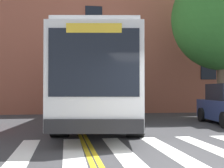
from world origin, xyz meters
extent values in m
plane|color=#38383A|center=(0.00, 0.00, 0.00)|extent=(120.00, 120.00, 0.00)
cube|color=white|center=(-3.19, 1.77, 0.00)|extent=(0.55, 4.24, 0.01)
cube|color=white|center=(-2.00, 1.75, 0.00)|extent=(0.55, 4.24, 0.01)
cube|color=white|center=(-0.82, 1.73, 0.00)|extent=(0.55, 4.24, 0.01)
cube|color=white|center=(0.37, 1.72, 0.00)|extent=(0.55, 4.24, 0.01)
cube|color=white|center=(1.56, 1.70, 0.00)|extent=(0.55, 4.24, 0.01)
cube|color=gold|center=(-1.67, 15.73, 0.00)|extent=(0.12, 36.00, 0.01)
cube|color=gold|center=(-1.51, 15.73, 0.00)|extent=(0.12, 36.00, 0.01)
cube|color=white|center=(-0.54, 7.94, 1.86)|extent=(4.38, 12.49, 2.86)
cube|color=black|center=(0.71, 7.75, 2.15)|extent=(1.76, 11.14, 1.03)
cube|color=black|center=(-1.80, 8.14, 2.15)|extent=(1.76, 11.14, 1.03)
cube|color=black|center=(-1.49, 1.88, 2.20)|extent=(2.25, 0.37, 1.71)
cube|color=yellow|center=(-1.49, 1.88, 3.06)|extent=(1.38, 0.24, 0.24)
cube|color=#232326|center=(-1.50, 1.85, 0.61)|extent=(2.46, 0.48, 0.36)
cube|color=silver|center=(-0.54, 7.94, 3.37)|extent=(4.16, 11.99, 0.16)
cylinder|color=black|center=(0.06, 4.01, 0.49)|extent=(0.70, 1.06, 0.98)
cylinder|color=black|center=(-2.32, 4.38, 0.49)|extent=(0.70, 1.06, 0.98)
cylinder|color=black|center=(1.07, 10.48, 0.49)|extent=(0.70, 1.06, 0.98)
cylinder|color=black|center=(-1.31, 10.85, 0.49)|extent=(0.70, 1.06, 0.98)
cylinder|color=black|center=(1.24, 11.57, 0.49)|extent=(0.70, 1.06, 0.98)
cylinder|color=black|center=(-1.14, 11.94, 0.49)|extent=(0.70, 1.06, 0.98)
cylinder|color=black|center=(4.43, 8.33, 0.33)|extent=(0.29, 0.68, 0.66)
cube|color=#B7BABF|center=(-0.79, 18.10, 0.79)|extent=(2.44, 4.91, 1.16)
cube|color=black|center=(-0.80, 18.15, 1.80)|extent=(2.08, 3.10, 0.88)
cube|color=white|center=(0.03, 15.77, 0.90)|extent=(0.20, 0.06, 0.14)
cube|color=white|center=(-1.18, 15.66, 0.90)|extent=(0.20, 0.06, 0.14)
cylinder|color=black|center=(0.37, 16.73, 0.38)|extent=(0.29, 0.78, 0.76)
cylinder|color=black|center=(-1.69, 16.54, 0.38)|extent=(0.29, 0.78, 0.76)
cylinder|color=black|center=(0.11, 19.66, 0.38)|extent=(0.29, 0.78, 0.76)
cylinder|color=black|center=(-1.95, 19.48, 0.38)|extent=(0.29, 0.78, 0.76)
cylinder|color=brown|center=(6.54, 10.18, 1.53)|extent=(0.59, 0.59, 3.05)
ellipsoid|color=#2D6B28|center=(6.54, 10.18, 5.49)|extent=(5.81, 5.12, 5.73)
cube|color=#9E5642|center=(-0.21, 17.92, 5.92)|extent=(39.64, 7.43, 11.84)
cube|color=black|center=(-0.21, 14.17, 2.96)|extent=(1.10, 0.06, 1.40)
cube|color=black|center=(7.72, 14.17, 2.96)|extent=(1.10, 0.06, 1.40)
cube|color=black|center=(-0.21, 14.17, 6.27)|extent=(1.10, 0.06, 1.40)
cube|color=black|center=(7.72, 14.17, 6.27)|extent=(1.10, 0.06, 1.40)
camera|label=1|loc=(-2.31, -5.83, 1.50)|focal=50.00mm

